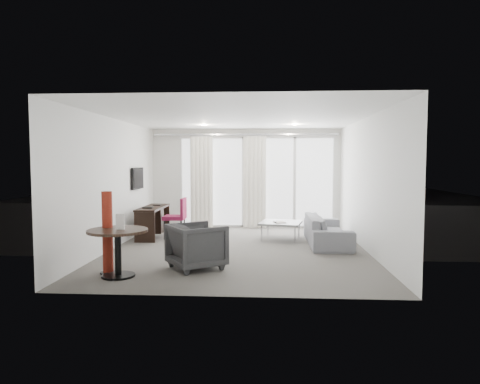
# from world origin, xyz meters

# --- Properties ---
(floor) EXTENTS (5.00, 6.00, 0.00)m
(floor) POSITION_xyz_m (0.00, 0.00, 0.00)
(floor) COLOR #5A5650
(floor) RESTS_ON ground
(ceiling) EXTENTS (5.00, 6.00, 0.00)m
(ceiling) POSITION_xyz_m (0.00, 0.00, 2.60)
(ceiling) COLOR white
(ceiling) RESTS_ON ground
(wall_left) EXTENTS (0.00, 6.00, 2.60)m
(wall_left) POSITION_xyz_m (-2.50, 0.00, 1.30)
(wall_left) COLOR silver
(wall_left) RESTS_ON ground
(wall_right) EXTENTS (0.00, 6.00, 2.60)m
(wall_right) POSITION_xyz_m (2.50, 0.00, 1.30)
(wall_right) COLOR silver
(wall_right) RESTS_ON ground
(wall_front) EXTENTS (5.00, 0.00, 2.60)m
(wall_front) POSITION_xyz_m (0.00, -3.00, 1.30)
(wall_front) COLOR silver
(wall_front) RESTS_ON ground
(window_panel) EXTENTS (4.00, 0.02, 2.38)m
(window_panel) POSITION_xyz_m (0.30, 2.98, 1.20)
(window_panel) COLOR white
(window_panel) RESTS_ON ground
(window_frame) EXTENTS (4.10, 0.06, 2.44)m
(window_frame) POSITION_xyz_m (0.30, 2.97, 1.20)
(window_frame) COLOR white
(window_frame) RESTS_ON ground
(curtain_left) EXTENTS (0.60, 0.20, 2.38)m
(curtain_left) POSITION_xyz_m (-1.15, 2.82, 1.20)
(curtain_left) COLOR white
(curtain_left) RESTS_ON ground
(curtain_right) EXTENTS (0.60, 0.20, 2.38)m
(curtain_right) POSITION_xyz_m (0.25, 2.82, 1.20)
(curtain_right) COLOR white
(curtain_right) RESTS_ON ground
(curtain_track) EXTENTS (4.80, 0.04, 0.04)m
(curtain_track) POSITION_xyz_m (0.00, 2.82, 2.45)
(curtain_track) COLOR #B2B2B7
(curtain_track) RESTS_ON ceiling
(downlight_a) EXTENTS (0.12, 0.12, 0.02)m
(downlight_a) POSITION_xyz_m (-0.90, 1.60, 2.59)
(downlight_a) COLOR #FFE0B2
(downlight_a) RESTS_ON ceiling
(downlight_b) EXTENTS (0.12, 0.12, 0.02)m
(downlight_b) POSITION_xyz_m (1.20, 1.60, 2.59)
(downlight_b) COLOR #FFE0B2
(downlight_b) RESTS_ON ceiling
(desk) EXTENTS (0.47, 1.49, 0.70)m
(desk) POSITION_xyz_m (-2.05, 1.29, 0.35)
(desk) COLOR black
(desk) RESTS_ON floor
(tv) EXTENTS (0.05, 0.80, 0.50)m
(tv) POSITION_xyz_m (-2.46, 1.45, 1.35)
(tv) COLOR black
(tv) RESTS_ON wall_left
(desk_chair) EXTENTS (0.51, 0.47, 0.92)m
(desk_chair) POSITION_xyz_m (-1.53, 1.17, 0.46)
(desk_chair) COLOR maroon
(desk_chair) RESTS_ON floor
(round_table) EXTENTS (0.97, 0.97, 0.72)m
(round_table) POSITION_xyz_m (-1.68, -2.13, 0.36)
(round_table) COLOR black
(round_table) RESTS_ON floor
(menu_card) EXTENTS (0.13, 0.03, 0.24)m
(menu_card) POSITION_xyz_m (-1.64, -2.13, 0.72)
(menu_card) COLOR white
(menu_card) RESTS_ON round_table
(red_lamp) EXTENTS (0.32, 0.32, 1.28)m
(red_lamp) POSITION_xyz_m (-1.90, -1.95, 0.64)
(red_lamp) COLOR maroon
(red_lamp) RESTS_ON floor
(tub_armchair) EXTENTS (1.12, 1.11, 0.74)m
(tub_armchair) POSITION_xyz_m (-0.57, -1.56, 0.37)
(tub_armchair) COLOR #343536
(tub_armchair) RESTS_ON floor
(coffee_table) EXTENTS (1.03, 1.03, 0.40)m
(coffee_table) POSITION_xyz_m (0.88, 1.16, 0.20)
(coffee_table) COLOR gray
(coffee_table) RESTS_ON floor
(remote) EXTENTS (0.06, 0.15, 0.02)m
(remote) POSITION_xyz_m (0.77, 1.03, 0.36)
(remote) COLOR black
(remote) RESTS_ON coffee_table
(magazine) EXTENTS (0.28, 0.32, 0.02)m
(magazine) POSITION_xyz_m (0.85, 1.05, 0.36)
(magazine) COLOR gray
(magazine) RESTS_ON coffee_table
(sofa) EXTENTS (0.80, 2.06, 0.60)m
(sofa) POSITION_xyz_m (1.84, 0.68, 0.30)
(sofa) COLOR slate
(sofa) RESTS_ON floor
(terrace_slab) EXTENTS (5.60, 3.00, 0.12)m
(terrace_slab) POSITION_xyz_m (0.30, 4.50, -0.06)
(terrace_slab) COLOR #4D4D50
(terrace_slab) RESTS_ON ground
(rattan_chair_a) EXTENTS (0.59, 0.59, 0.78)m
(rattan_chair_a) POSITION_xyz_m (0.42, 3.71, 0.39)
(rattan_chair_a) COLOR brown
(rattan_chair_a) RESTS_ON terrace_slab
(rattan_chair_b) EXTENTS (0.68, 0.68, 0.89)m
(rattan_chair_b) POSITION_xyz_m (2.36, 4.81, 0.44)
(rattan_chair_b) COLOR brown
(rattan_chair_b) RESTS_ON terrace_slab
(rattan_table) EXTENTS (0.64, 0.64, 0.51)m
(rattan_table) POSITION_xyz_m (1.59, 4.50, 0.26)
(rattan_table) COLOR brown
(rattan_table) RESTS_ON terrace_slab
(balustrade) EXTENTS (5.50, 0.06, 1.05)m
(balustrade) POSITION_xyz_m (0.30, 5.95, 0.50)
(balustrade) COLOR #B2B2B7
(balustrade) RESTS_ON terrace_slab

